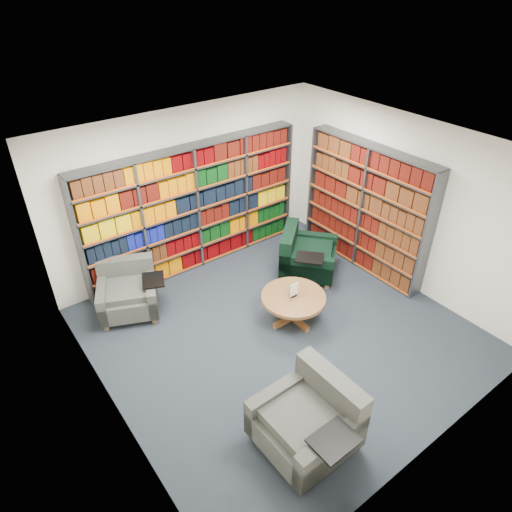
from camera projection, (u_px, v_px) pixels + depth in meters
room_shell at (283, 254)px, 6.07m from camera, size 5.02×5.02×2.82m
bookshelf_back at (195, 209)px, 7.79m from camera, size 4.00×0.28×2.20m
bookshelf_right at (365, 208)px, 7.80m from camera, size 0.28×2.50×2.20m
chair_teal_left at (128, 292)px, 7.14m from camera, size 1.16×1.14×0.79m
chair_green_right at (303, 256)px, 7.95m from camera, size 1.28×1.28×0.83m
chair_teal_front at (311, 420)px, 5.13m from camera, size 0.99×1.15×0.89m
coffee_table at (293, 301)px, 6.87m from camera, size 0.98×0.98×0.69m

